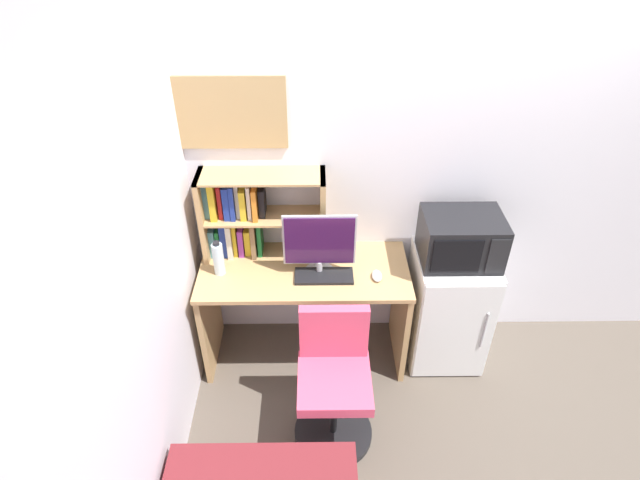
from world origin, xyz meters
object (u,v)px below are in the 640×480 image
(hutch_bookshelf, at_px, (246,214))
(desk_chair, at_px, (334,385))
(microwave, at_px, (461,239))
(computer_mouse, at_px, (377,276))
(mini_fridge, at_px, (448,307))
(monitor, at_px, (319,244))
(keyboard, at_px, (324,276))
(water_bottle, at_px, (218,259))
(wall_corkboard, at_px, (226,113))

(hutch_bookshelf, xyz_separation_m, desk_chair, (0.53, -0.79, -0.67))
(microwave, relative_size, desk_chair, 0.54)
(hutch_bookshelf, xyz_separation_m, computer_mouse, (0.81, -0.27, -0.28))
(mini_fridge, relative_size, microwave, 1.75)
(computer_mouse, bearing_deg, hutch_bookshelf, 161.41)
(monitor, xyz_separation_m, keyboard, (0.03, -0.05, -0.21))
(water_bottle, height_order, microwave, microwave)
(wall_corkboard, bearing_deg, hutch_bookshelf, -53.07)
(hutch_bookshelf, distance_m, mini_fridge, 1.48)
(monitor, xyz_separation_m, computer_mouse, (0.35, -0.06, -0.21))
(keyboard, bearing_deg, mini_fridge, 6.34)
(mini_fridge, height_order, wall_corkboard, wall_corkboard)
(water_bottle, bearing_deg, hutch_bookshelf, 52.82)
(hutch_bookshelf, height_order, monitor, hutch_bookshelf)
(hutch_bookshelf, xyz_separation_m, monitor, (0.46, -0.22, -0.08))
(wall_corkboard, bearing_deg, monitor, -30.47)
(microwave, bearing_deg, desk_chair, -141.68)
(keyboard, distance_m, desk_chair, 0.65)
(hutch_bookshelf, relative_size, microwave, 1.61)
(computer_mouse, height_order, desk_chair, desk_chair)
(keyboard, height_order, mini_fridge, mini_fridge)
(hutch_bookshelf, height_order, microwave, hutch_bookshelf)
(computer_mouse, height_order, mini_fridge, mini_fridge)
(hutch_bookshelf, height_order, water_bottle, hutch_bookshelf)
(keyboard, height_order, desk_chair, desk_chair)
(hutch_bookshelf, distance_m, microwave, 1.33)
(computer_mouse, bearing_deg, mini_fridge, 11.34)
(monitor, relative_size, microwave, 0.92)
(desk_chair, bearing_deg, mini_fridge, 38.19)
(hutch_bookshelf, relative_size, desk_chair, 0.88)
(mini_fridge, bearing_deg, monitor, -176.93)
(hutch_bookshelf, relative_size, keyboard, 2.14)
(monitor, height_order, computer_mouse, monitor)
(computer_mouse, distance_m, wall_corkboard, 1.32)
(keyboard, xyz_separation_m, desk_chair, (0.05, -0.53, -0.38))
(mini_fridge, distance_m, wall_corkboard, 1.91)
(mini_fridge, bearing_deg, wall_corkboard, 169.25)
(mini_fridge, distance_m, microwave, 0.57)
(microwave, bearing_deg, computer_mouse, -168.34)
(water_bottle, bearing_deg, keyboard, -4.48)
(monitor, height_order, mini_fridge, monitor)
(keyboard, bearing_deg, desk_chair, -84.62)
(hutch_bookshelf, height_order, computer_mouse, hutch_bookshelf)
(keyboard, distance_m, water_bottle, 0.66)
(keyboard, bearing_deg, water_bottle, 175.52)
(monitor, height_order, desk_chair, monitor)
(hutch_bookshelf, bearing_deg, keyboard, -28.49)
(microwave, distance_m, desk_chair, 1.16)
(water_bottle, height_order, mini_fridge, water_bottle)
(keyboard, bearing_deg, wall_corkboard, 147.26)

